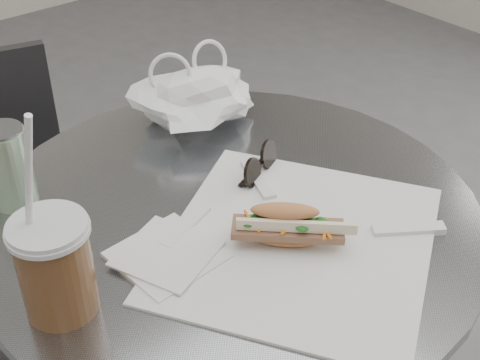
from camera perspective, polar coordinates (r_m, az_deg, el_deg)
cafe_table at (r=1.20m, az=-0.63°, el=-12.86°), size 0.76×0.76×0.74m
chair_far at (r=1.62m, az=-18.47°, el=-5.71°), size 0.41×0.44×0.77m
sandwich_paper at (r=0.95m, az=5.04°, el=-5.29°), size 0.51×0.51×0.00m
banh_mi at (r=0.93m, az=3.98°, el=-3.91°), size 0.19×0.19×0.07m
iced_coffee at (r=0.84m, az=-15.50°, el=-7.04°), size 0.10×0.10×0.29m
sunglasses at (r=1.07m, az=1.65°, el=1.26°), size 0.11×0.06×0.05m
plastic_bag at (r=1.19m, az=-3.60°, el=6.87°), size 0.25×0.22×0.11m
napkin_stack at (r=0.93m, az=-6.24°, el=-6.37°), size 0.16×0.16×0.01m
drink_can at (r=1.05m, az=-19.14°, el=1.10°), size 0.07×0.07×0.13m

